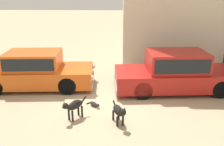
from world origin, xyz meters
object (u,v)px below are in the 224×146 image
(parked_sedan_second, at_px, (176,72))
(stray_dog_tan, at_px, (119,111))
(stray_cat, at_px, (94,104))
(parked_sedan_nearest, at_px, (35,70))
(stray_dog_spotted, at_px, (74,105))

(parked_sedan_second, height_order, stray_dog_tan, parked_sedan_second)
(stray_cat, bearing_deg, parked_sedan_nearest, -170.10)
(stray_dog_tan, xyz_separation_m, stray_cat, (-0.82, 1.07, -0.33))
(stray_dog_spotted, height_order, stray_cat, stray_dog_spotted)
(parked_sedan_nearest, bearing_deg, stray_dog_spotted, -54.86)
(stray_dog_spotted, bearing_deg, stray_dog_tan, 117.47)
(parked_sedan_second, bearing_deg, stray_dog_spotted, -150.51)
(stray_dog_tan, height_order, stray_cat, stray_dog_tan)
(parked_sedan_nearest, height_order, parked_sedan_second, parked_sedan_second)
(stray_cat, bearing_deg, parked_sedan_second, 70.18)
(parked_sedan_nearest, distance_m, stray_dog_tan, 4.24)
(parked_sedan_nearest, bearing_deg, stray_cat, -37.03)
(parked_sedan_second, height_order, stray_dog_spotted, parked_sedan_second)
(stray_cat, bearing_deg, stray_dog_spotted, -78.38)
(stray_dog_spotted, distance_m, stray_dog_tan, 1.34)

